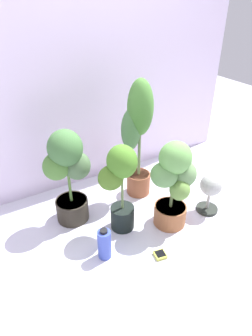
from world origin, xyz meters
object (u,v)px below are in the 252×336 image
object	(u,v)px
potted_plant_front_right	(174,182)
hygrometer_box	(160,255)
potted_plant_back_left	(68,172)
potted_plant_center	(119,182)
potted_plant_back_right	(138,133)
nutrient_bottle	(104,244)
floor_fan	(210,188)

from	to	relation	value
potted_plant_front_right	hygrometer_box	size ratio (longest dim) A/B	7.62
potted_plant_back_left	potted_plant_center	distance (m)	0.40
potted_plant_back_right	hygrometer_box	bearing A→B (deg)	-110.09
potted_plant_back_left	potted_plant_center	bearing A→B (deg)	-46.44
potted_plant_center	potted_plant_front_right	xyz separation A→B (m)	(0.37, -0.16, -0.03)
hygrometer_box	nutrient_bottle	xyz separation A→B (m)	(-0.33, 0.20, 0.10)
potted_plant_back_right	potted_plant_front_right	xyz separation A→B (m)	(0.01, -0.49, -0.21)
potted_plant_back_left	hygrometer_box	size ratio (longest dim) A/B	8.29
potted_plant_back_left	nutrient_bottle	size ratio (longest dim) A/B	3.18
potted_plant_back_left	floor_fan	distance (m)	1.14
potted_plant_back_right	floor_fan	xyz separation A→B (m)	(0.37, -0.52, -0.37)
hygrometer_box	potted_plant_back_right	bearing A→B (deg)	-8.82
hygrometer_box	floor_fan	bearing A→B (deg)	-61.03
potted_plant_back_left	hygrometer_box	world-z (taller)	potted_plant_back_left
floor_fan	nutrient_bottle	xyz separation A→B (m)	(-0.97, -0.00, -0.11)
potted_plant_center	hygrometer_box	distance (m)	0.58
hygrometer_box	nutrient_bottle	world-z (taller)	nutrient_bottle
floor_fan	nutrient_bottle	world-z (taller)	floor_fan
potted_plant_front_right	potted_plant_back_right	bearing A→B (deg)	90.79
floor_fan	potted_plant_back_left	bearing A→B (deg)	-80.62
potted_plant_back_left	potted_plant_front_right	distance (m)	0.79
nutrient_bottle	floor_fan	bearing A→B (deg)	0.23
potted_plant_center	potted_plant_front_right	world-z (taller)	potted_plant_front_right
potted_plant_back_right	potted_plant_center	xyz separation A→B (m)	(-0.36, -0.32, -0.17)
potted_plant_back_right	hygrometer_box	world-z (taller)	potted_plant_back_right
potted_plant_center	floor_fan	size ratio (longest dim) A/B	2.07
nutrient_bottle	potted_plant_front_right	bearing A→B (deg)	3.81
potted_plant_center	potted_plant_back_left	bearing A→B (deg)	133.56
potted_plant_back_left	nutrient_bottle	world-z (taller)	potted_plant_back_left
potted_plant_front_right	floor_fan	bearing A→B (deg)	-5.67
potted_plant_front_right	nutrient_bottle	distance (m)	0.67
potted_plant_back_left	floor_fan	world-z (taller)	potted_plant_back_left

